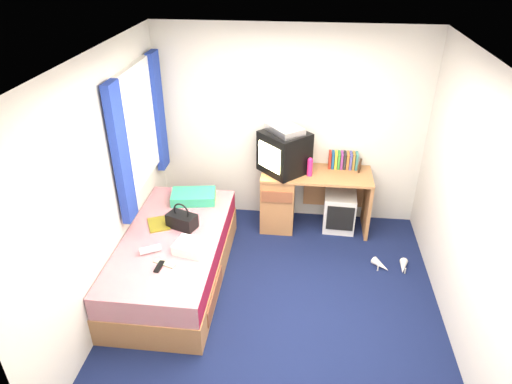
# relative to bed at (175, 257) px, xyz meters

# --- Properties ---
(ground) EXTENTS (3.40, 3.40, 0.00)m
(ground) POSITION_rel_bed_xyz_m (1.10, -0.26, -0.27)
(ground) COLOR #0C1438
(ground) RESTS_ON ground
(room_shell) EXTENTS (3.40, 3.40, 3.40)m
(room_shell) POSITION_rel_bed_xyz_m (1.10, -0.26, 1.18)
(room_shell) COLOR white
(room_shell) RESTS_ON ground
(bed) EXTENTS (1.01, 2.00, 0.54)m
(bed) POSITION_rel_bed_xyz_m (0.00, 0.00, 0.00)
(bed) COLOR #B37B4A
(bed) RESTS_ON ground
(pillow) EXTENTS (0.54, 0.39, 0.11)m
(pillow) POSITION_rel_bed_xyz_m (0.06, 0.71, 0.33)
(pillow) COLOR teal
(pillow) RESTS_ON bed
(desk) EXTENTS (1.30, 0.55, 0.75)m
(desk) POSITION_rel_bed_xyz_m (1.18, 1.18, 0.14)
(desk) COLOR #B37B4A
(desk) RESTS_ON ground
(storage_cube) EXTENTS (0.39, 0.39, 0.47)m
(storage_cube) POSITION_rel_bed_xyz_m (1.76, 1.16, -0.03)
(storage_cube) COLOR silver
(storage_cube) RESTS_ON ground
(crt_tv) EXTENTS (0.67, 0.67, 0.49)m
(crt_tv) POSITION_rel_bed_xyz_m (1.06, 1.18, 0.73)
(crt_tv) COLOR black
(crt_tv) RESTS_ON desk
(vcr) EXTENTS (0.48, 0.50, 0.08)m
(vcr) POSITION_rel_bed_xyz_m (1.06, 1.18, 1.01)
(vcr) COLOR silver
(vcr) RESTS_ON crt_tv
(book_row) EXTENTS (0.34, 0.13, 0.20)m
(book_row) POSITION_rel_bed_xyz_m (1.76, 1.34, 0.58)
(book_row) COLOR maroon
(book_row) RESTS_ON desk
(picture_frame) EXTENTS (0.05, 0.12, 0.14)m
(picture_frame) POSITION_rel_bed_xyz_m (1.96, 1.27, 0.55)
(picture_frame) COLOR black
(picture_frame) RESTS_ON desk
(pink_water_bottle) EXTENTS (0.08, 0.08, 0.20)m
(pink_water_bottle) POSITION_rel_bed_xyz_m (1.37, 1.09, 0.58)
(pink_water_bottle) COLOR #E9216D
(pink_water_bottle) RESTS_ON desk
(aerosol_can) EXTENTS (0.06, 0.06, 0.19)m
(aerosol_can) POSITION_rel_bed_xyz_m (1.36, 1.19, 0.58)
(aerosol_can) COLOR silver
(aerosol_can) RESTS_ON desk
(handbag) EXTENTS (0.34, 0.27, 0.28)m
(handbag) POSITION_rel_bed_xyz_m (0.06, 0.17, 0.36)
(handbag) COLOR black
(handbag) RESTS_ON bed
(towel) EXTENTS (0.34, 0.31, 0.10)m
(towel) POSITION_rel_bed_xyz_m (0.25, -0.23, 0.32)
(towel) COLOR silver
(towel) RESTS_ON bed
(magazine) EXTENTS (0.31, 0.34, 0.01)m
(magazine) POSITION_rel_bed_xyz_m (-0.20, 0.18, 0.28)
(magazine) COLOR yellow
(magazine) RESTS_ON bed
(water_bottle) EXTENTS (0.21, 0.16, 0.07)m
(water_bottle) POSITION_rel_bed_xyz_m (-0.14, -0.29, 0.31)
(water_bottle) COLOR silver
(water_bottle) RESTS_ON bed
(colour_swatch_fan) EXTENTS (0.23, 0.13, 0.01)m
(colour_swatch_fan) POSITION_rel_bed_xyz_m (0.05, -0.45, 0.28)
(colour_swatch_fan) COLOR gold
(colour_swatch_fan) RESTS_ON bed
(remote_control) EXTENTS (0.06, 0.16, 0.02)m
(remote_control) POSITION_rel_bed_xyz_m (0.02, -0.50, 0.28)
(remote_control) COLOR black
(remote_control) RESTS_ON bed
(window_assembly) EXTENTS (0.11, 1.42, 1.40)m
(window_assembly) POSITION_rel_bed_xyz_m (-0.45, 0.64, 1.15)
(window_assembly) COLOR silver
(window_assembly) RESTS_ON room_shell
(white_heels) EXTENTS (0.41, 0.23, 0.09)m
(white_heels) POSITION_rel_bed_xyz_m (2.32, 0.40, -0.23)
(white_heels) COLOR silver
(white_heels) RESTS_ON ground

